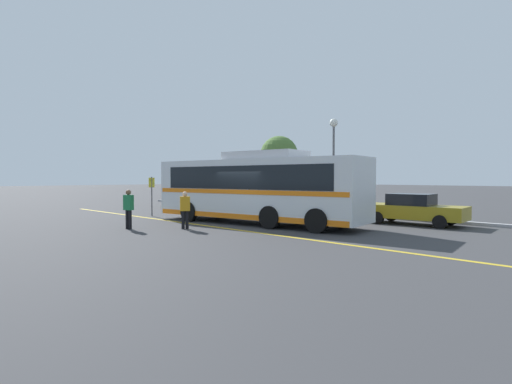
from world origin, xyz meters
The scene contains 13 objects.
ground_plane centered at (0.00, 0.00, 0.00)m, with size 220.00×220.00×0.00m, color #38383A.
lane_strip_0 centered at (-0.08, -1.77, 0.00)m, with size 0.20×30.87×0.01m, color gold.
curb_strip centered at (-0.08, 7.17, 0.07)m, with size 38.87×0.36×0.15m, color #99999E.
transit_bus centered at (-0.06, 0.43, 1.76)m, with size 11.38×3.95×3.46m.
parked_car_0 centered at (-12.14, 5.58, 0.76)m, with size 4.17×2.14×1.52m.
parked_car_1 centered at (-6.16, 5.21, 0.80)m, with size 4.85×2.08×1.62m.
parked_car_2 centered at (-0.48, 5.26, 0.73)m, with size 3.98×2.08×1.43m.
parked_car_3 centered at (5.46, 5.43, 0.73)m, with size 4.68×2.16×1.46m.
pedestrian_0 centered at (-0.86, -3.15, 0.92)m, with size 0.41×0.47×1.62m.
pedestrian_1 centered at (-2.59, -4.86, 0.97)m, with size 0.47×0.33×1.70m.
bus_stop_sign centered at (-7.10, -1.04, 1.44)m, with size 0.08×0.40×2.28m.
street_lamp centered at (-0.93, 8.33, 4.43)m, with size 0.52×0.52×5.97m.
tree_0 centered at (-6.76, 9.73, 3.95)m, with size 2.88×2.88×5.42m.
Camera 1 is at (13.38, -13.23, 2.21)m, focal length 28.00 mm.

